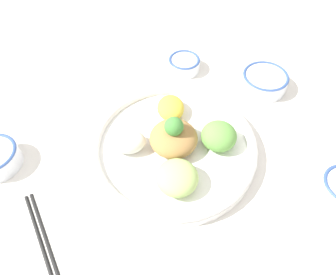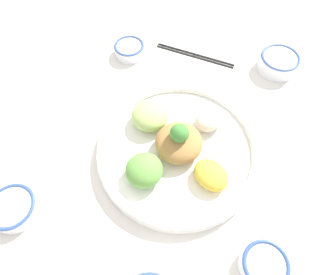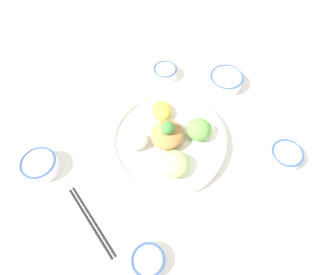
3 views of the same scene
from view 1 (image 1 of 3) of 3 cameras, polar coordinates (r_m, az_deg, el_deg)
name	(u,v)px [view 1 (image 1 of 3)]	position (r m, az deg, el deg)	size (l,w,h in m)	color
ground_plane	(192,161)	(0.70, 4.12, -4.17)	(2.40, 2.40, 0.00)	white
salad_platter	(174,145)	(0.69, 1.12, -1.40)	(0.35, 0.35, 0.10)	white
rice_bowl_plain	(265,81)	(0.87, 16.46, 9.46)	(0.11, 0.11, 0.04)	white
sauce_bowl_far	(184,64)	(0.89, 2.83, 12.72)	(0.08, 0.08, 0.04)	white
chopsticks_pair_near	(44,244)	(0.65, -20.75, -17.01)	(0.11, 0.21, 0.01)	black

